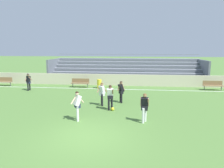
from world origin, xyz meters
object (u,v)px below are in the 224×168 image
object	(u,v)px
soccer_ball	(113,109)
bench_centre_sideline	(80,82)
bleacher_stand	(126,70)
bench_near_bin	(4,81)
player_white_wide_right	(77,103)
player_dark_trailing_run	(121,90)
player_dark_pressing_high	(145,105)
bench_near_wall_gap	(213,85)
player_white_deep_cover	(102,92)
trash_bin	(99,84)
player_dark_on_ball	(28,81)
player_white_wide_left	(110,95)

from	to	relation	value
soccer_ball	bench_centre_sideline	bearing A→B (deg)	119.30
bleacher_stand	bench_near_bin	bearing A→B (deg)	-161.38
bench_centre_sideline	player_white_wide_right	bearing A→B (deg)	-75.87
bleacher_stand	soccer_ball	world-z (taller)	bleacher_stand
player_dark_trailing_run	soccer_ball	distance (m)	2.19
bleacher_stand	player_dark_pressing_high	size ratio (longest dim) A/B	11.05
bench_near_wall_gap	player_white_deep_cover	world-z (taller)	player_white_deep_cover
bench_near_wall_gap	trash_bin	xyz separation A→B (m)	(-10.92, -0.31, -0.09)
player_white_deep_cover	player_dark_on_ball	world-z (taller)	player_white_deep_cover
player_white_wide_left	player_white_deep_cover	world-z (taller)	player_white_wide_left
bench_centre_sideline	player_white_wide_left	xyz separation A→B (m)	(3.94, -7.22, 0.44)
trash_bin	player_dark_trailing_run	world-z (taller)	player_dark_trailing_run
bleacher_stand	bench_near_bin	size ratio (longest dim) A/B	9.99
player_white_deep_cover	player_dark_trailing_run	distance (m)	1.57
bench_near_wall_gap	player_white_wide_right	distance (m)	14.14
bench_centre_sideline	bench_near_wall_gap	xyz separation A→B (m)	(12.95, 0.00, 0.00)
player_dark_on_ball	player_dark_trailing_run	distance (m)	9.58
bleacher_stand	player_dark_on_ball	size ratio (longest dim) A/B	11.08
bench_near_bin	soccer_ball	world-z (taller)	bench_near_bin
bench_near_bin	trash_bin	bearing A→B (deg)	-1.73
bleacher_stand	bench_near_wall_gap	distance (m)	9.57
player_dark_trailing_run	player_white_deep_cover	bearing A→B (deg)	-145.35
bleacher_stand	player_dark_on_ball	world-z (taller)	bleacher_stand
bench_near_wall_gap	soccer_ball	size ratio (longest dim) A/B	8.18
bleacher_stand	player_white_wide_right	xyz separation A→B (m)	(-2.09, -13.68, -0.39)
player_dark_on_ball	soccer_ball	size ratio (longest dim) A/B	7.37
player_dark_trailing_run	player_white_wide_right	distance (m)	4.56
player_white_wide_left	player_white_deep_cover	distance (m)	1.20
bench_near_bin	soccer_ball	size ratio (longest dim) A/B	8.18
bench_centre_sideline	player_dark_trailing_run	xyz separation A→B (m)	(4.53, -5.36, 0.41)
bench_near_wall_gap	player_white_deep_cover	size ratio (longest dim) A/B	1.10
bench_near_wall_gap	trash_bin	world-z (taller)	trash_bin
trash_bin	player_white_deep_cover	size ratio (longest dim) A/B	0.55
bench_centre_sideline	player_dark_pressing_high	world-z (taller)	player_dark_pressing_high
player_white_wide_left	player_dark_trailing_run	size ratio (longest dim) A/B	1.03
trash_bin	player_dark_trailing_run	bearing A→B (deg)	-63.63
bench_near_bin	trash_bin	size ratio (longest dim) A/B	1.98
player_dark_on_ball	player_dark_pressing_high	size ratio (longest dim) A/B	1.00
player_white_deep_cover	player_white_wide_right	size ratio (longest dim) A/B	0.98
bench_centre_sideline	trash_bin	distance (m)	2.05
soccer_ball	player_dark_pressing_high	bearing A→B (deg)	-44.33
player_dark_pressing_high	trash_bin	bearing A→B (deg)	114.31
player_white_wide_left	bench_near_wall_gap	bearing A→B (deg)	38.72
player_dark_on_ball	bench_near_bin	bearing A→B (deg)	152.47
trash_bin	player_dark_trailing_run	xyz separation A→B (m)	(2.50, -5.04, 0.50)
player_white_deep_cover	bench_centre_sideline	bearing A→B (deg)	117.40
bleacher_stand	bench_near_bin	xyz separation A→B (m)	(-12.82, -4.32, -0.85)
bench_centre_sideline	player_dark_pressing_high	size ratio (longest dim) A/B	1.11
player_white_deep_cover	soccer_ball	distance (m)	1.64
player_dark_pressing_high	player_dark_on_ball	bearing A→B (deg)	145.64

